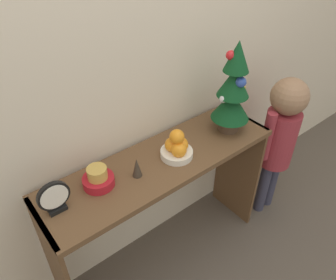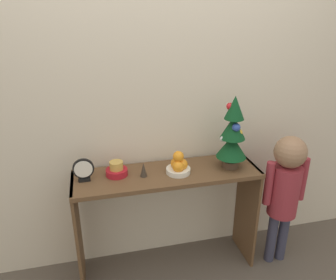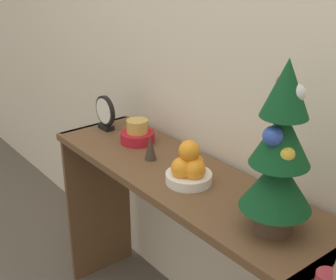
# 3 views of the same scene
# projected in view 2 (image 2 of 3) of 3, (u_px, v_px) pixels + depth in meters

# --- Properties ---
(back_wall) EXTENTS (7.00, 0.05, 2.50)m
(back_wall) POSITION_uv_depth(u_px,v_px,m) (159.00, 100.00, 2.26)
(back_wall) COLOR beige
(back_wall) RESTS_ON ground_plane
(console_table) EXTENTS (1.27, 0.38, 0.81)m
(console_table) POSITION_uv_depth(u_px,v_px,m) (167.00, 196.00, 2.29)
(console_table) COLOR brown
(console_table) RESTS_ON ground_plane
(mini_tree) EXTENTS (0.21, 0.21, 0.51)m
(mini_tree) POSITION_uv_depth(u_px,v_px,m) (233.00, 134.00, 2.20)
(mini_tree) COLOR #4C3828
(mini_tree) RESTS_ON console_table
(fruit_bowl) EXTENTS (0.16, 0.16, 0.16)m
(fruit_bowl) POSITION_uv_depth(u_px,v_px,m) (179.00, 165.00, 2.20)
(fruit_bowl) COLOR silver
(fruit_bowl) RESTS_ON console_table
(singing_bowl) EXTENTS (0.14, 0.14, 0.10)m
(singing_bowl) POSITION_uv_depth(u_px,v_px,m) (117.00, 170.00, 2.17)
(singing_bowl) COLOR #AD1923
(singing_bowl) RESTS_ON console_table
(desk_clock) EXTENTS (0.14, 0.04, 0.16)m
(desk_clock) POSITION_uv_depth(u_px,v_px,m) (83.00, 170.00, 2.09)
(desk_clock) COLOR black
(desk_clock) RESTS_ON console_table
(figurine) EXTENTS (0.05, 0.05, 0.10)m
(figurine) POSITION_uv_depth(u_px,v_px,m) (144.00, 170.00, 2.15)
(figurine) COLOR #382D23
(figurine) RESTS_ON console_table
(child_figure) EXTENTS (0.33, 0.22, 1.04)m
(child_figure) POSITION_uv_depth(u_px,v_px,m) (285.00, 185.00, 2.34)
(child_figure) COLOR #38384C
(child_figure) RESTS_ON ground_plane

